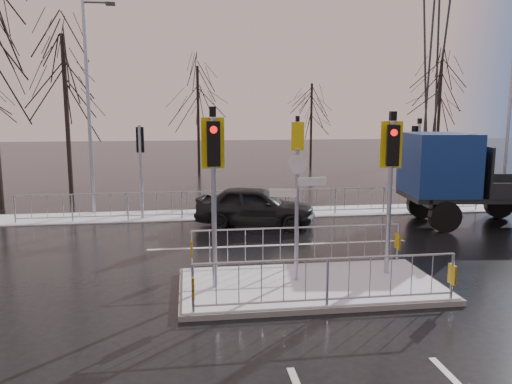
{
  "coord_description": "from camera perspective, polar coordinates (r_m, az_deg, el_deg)",
  "views": [
    {
      "loc": [
        -2.75,
        -10.75,
        4.05
      ],
      "look_at": [
        -0.86,
        2.98,
        1.8
      ],
      "focal_mm": 35.0,
      "sensor_mm": 36.0,
      "label": 1
    }
  ],
  "objects": [
    {
      "name": "ground",
      "position": [
        11.82,
        6.21,
        -10.88
      ],
      "size": [
        120.0,
        120.0,
        0.0
      ],
      "primitive_type": "plane",
      "color": "black",
      "rests_on": "ground"
    },
    {
      "name": "tree_far_a",
      "position": [
        32.77,
        -6.66,
        10.52
      ],
      "size": [
        3.75,
        3.75,
        7.08
      ],
      "color": "black",
      "rests_on": "ground"
    },
    {
      "name": "traffic_island",
      "position": [
        11.7,
        6.18,
        -9.07
      ],
      "size": [
        6.0,
        3.04,
        4.15
      ],
      "color": "slate",
      "rests_on": "ground"
    },
    {
      "name": "car_far_lane",
      "position": [
        17.72,
        -0.07,
        -1.62
      ],
      "size": [
        4.53,
        2.83,
        1.44
      ],
      "primitive_type": "imported",
      "rotation": [
        0.0,
        0.0,
        1.28
      ],
      "color": "black",
      "rests_on": "ground"
    },
    {
      "name": "far_kerb_fixtures",
      "position": [
        19.33,
        1.3,
        0.2
      ],
      "size": [
        18.0,
        0.65,
        3.83
      ],
      "color": "#9CA0AA",
      "rests_on": "ground"
    },
    {
      "name": "tree_far_c",
      "position": [
        35.92,
        20.29,
        10.41
      ],
      "size": [
        4.0,
        4.0,
        7.55
      ],
      "color": "black",
      "rests_on": "ground"
    },
    {
      "name": "tree_far_b",
      "position": [
        35.84,
        6.36,
        9.38
      ],
      "size": [
        3.25,
        3.25,
        6.14
      ],
      "color": "black",
      "rests_on": "ground"
    },
    {
      "name": "tree_near_b",
      "position": [
        23.86,
        -20.98,
        11.26
      ],
      "size": [
        4.0,
        4.0,
        7.55
      ],
      "color": "black",
      "rests_on": "ground"
    },
    {
      "name": "flatbed_truck",
      "position": [
        19.28,
        22.81,
        1.64
      ],
      "size": [
        7.34,
        3.36,
        3.29
      ],
      "color": "black",
      "rests_on": "ground"
    },
    {
      "name": "pylon_wires",
      "position": [
        45.77,
        18.53,
        17.54
      ],
      "size": [
        70.0,
        2.38,
        19.97
      ],
      "color": "#2D3033",
      "rests_on": "ground"
    },
    {
      "name": "street_lamp_left",
      "position": [
        20.59,
        -18.44,
        9.99
      ],
      "size": [
        1.25,
        0.18,
        8.2
      ],
      "color": "#9CA0AA",
      "rests_on": "ground"
    },
    {
      "name": "lane_markings",
      "position": [
        11.51,
        6.62,
        -11.42
      ],
      "size": [
        8.0,
        11.38,
        0.01
      ],
      "color": "silver",
      "rests_on": "ground"
    },
    {
      "name": "snow_verge",
      "position": [
        19.96,
        0.23,
        -2.43
      ],
      "size": [
        30.0,
        2.0,
        0.04
      ],
      "primitive_type": "cube",
      "color": "white",
      "rests_on": "ground"
    },
    {
      "name": "street_lamp_right",
      "position": [
        23.42,
        27.18,
        9.05
      ],
      "size": [
        1.25,
        0.18,
        8.0
      ],
      "color": "#9CA0AA",
      "rests_on": "ground"
    }
  ]
}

